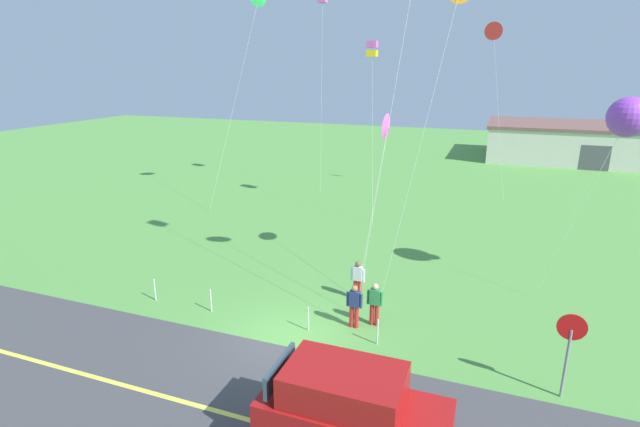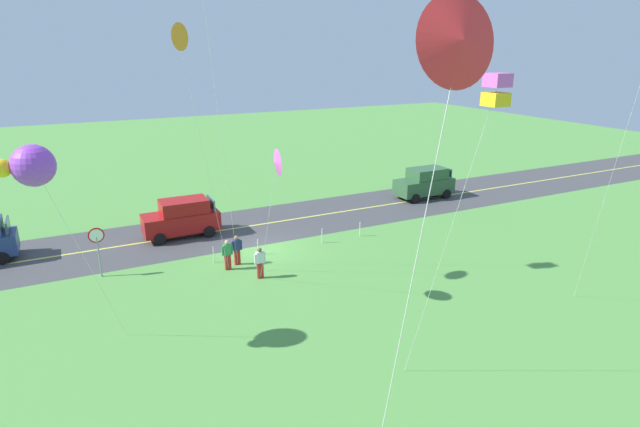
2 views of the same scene
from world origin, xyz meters
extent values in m
cube|color=#549342|center=(0.00, 0.00, -0.05)|extent=(120.00, 120.00, 0.10)
cube|color=#424244|center=(0.00, -4.00, 0.00)|extent=(120.00, 7.00, 0.00)
cube|color=#E5E04C|center=(0.00, -4.00, 0.01)|extent=(120.00, 0.16, 0.00)
cube|color=maroon|center=(3.56, -4.13, 0.89)|extent=(4.40, 1.90, 1.10)
cube|color=maroon|center=(3.31, -4.13, 1.84)|extent=(2.73, 1.75, 0.80)
cube|color=#334756|center=(4.39, -4.13, 1.84)|extent=(0.10, 1.62, 0.64)
cube|color=#334756|center=(1.69, -4.13, 1.84)|extent=(0.10, 1.62, 0.60)
cylinder|color=black|center=(4.99, -3.18, 0.34)|extent=(0.68, 0.22, 0.68)
cylinder|color=black|center=(4.99, -5.08, 0.34)|extent=(0.68, 0.22, 0.68)
cylinder|color=black|center=(2.13, -3.18, 0.34)|extent=(0.68, 0.22, 0.68)
cylinder|color=black|center=(2.13, -5.08, 0.34)|extent=(0.68, 0.22, 0.68)
cube|color=#334756|center=(12.45, -4.97, 1.84)|extent=(0.10, 1.62, 0.60)
cylinder|color=black|center=(12.89, -4.02, 0.34)|extent=(0.68, 0.22, 0.68)
cylinder|color=black|center=(12.89, -5.92, 0.34)|extent=(0.68, 0.22, 0.68)
cube|color=#2D5633|center=(-14.57, -4.36, 0.89)|extent=(4.40, 1.90, 1.10)
cube|color=#2D5633|center=(-14.82, -4.36, 1.84)|extent=(2.73, 1.75, 0.80)
cube|color=#334756|center=(-13.74, -4.36, 1.84)|extent=(0.10, 1.62, 0.64)
cube|color=#334756|center=(-16.44, -4.36, 1.84)|extent=(0.10, 1.62, 0.60)
cylinder|color=black|center=(-13.14, -3.41, 0.34)|extent=(0.68, 0.22, 0.68)
cylinder|color=black|center=(-13.14, -5.31, 0.34)|extent=(0.68, 0.22, 0.68)
cylinder|color=black|center=(-16.00, -3.41, 0.34)|extent=(0.68, 0.22, 0.68)
cylinder|color=black|center=(-16.00, -5.31, 0.34)|extent=(0.68, 0.22, 0.68)
cylinder|color=gray|center=(8.38, -0.10, 1.05)|extent=(0.08, 0.08, 2.10)
cylinder|color=red|center=(8.38, -0.10, 2.18)|extent=(0.76, 0.04, 0.76)
cylinder|color=white|center=(8.38, -0.07, 2.18)|extent=(0.62, 0.01, 0.62)
cylinder|color=red|center=(1.31, 3.59, 0.41)|extent=(0.16, 0.16, 0.82)
cylinder|color=red|center=(1.49, 3.59, 0.41)|extent=(0.16, 0.16, 0.82)
cube|color=silver|center=(1.40, 3.59, 1.10)|extent=(0.36, 0.22, 0.56)
cylinder|color=silver|center=(1.16, 3.59, 1.05)|extent=(0.10, 0.10, 0.52)
cylinder|color=silver|center=(1.64, 3.59, 1.05)|extent=(0.10, 0.10, 0.52)
sphere|color=brown|center=(1.40, 3.59, 1.49)|extent=(0.22, 0.22, 0.22)
cylinder|color=red|center=(2.43, 1.88, 0.41)|extent=(0.16, 0.16, 0.82)
cylinder|color=red|center=(2.61, 1.88, 0.41)|extent=(0.16, 0.16, 0.82)
cube|color=#338C4C|center=(2.52, 1.88, 1.10)|extent=(0.36, 0.22, 0.56)
cylinder|color=#338C4C|center=(2.28, 1.88, 1.05)|extent=(0.10, 0.10, 0.52)
cylinder|color=#338C4C|center=(2.76, 1.88, 1.05)|extent=(0.10, 0.10, 0.52)
sphere|color=#D8AD84|center=(2.52, 1.88, 1.49)|extent=(0.22, 0.22, 0.22)
cylinder|color=red|center=(1.80, 1.48, 0.41)|extent=(0.16, 0.16, 0.82)
cylinder|color=red|center=(1.98, 1.48, 0.41)|extent=(0.16, 0.16, 0.82)
cube|color=navy|center=(1.89, 1.48, 1.10)|extent=(0.36, 0.22, 0.56)
cylinder|color=navy|center=(1.65, 1.48, 1.05)|extent=(0.10, 0.10, 0.52)
cylinder|color=navy|center=(2.13, 1.48, 1.05)|extent=(0.10, 0.10, 0.52)
sphere|color=#9E704C|center=(1.89, 1.48, 1.49)|extent=(0.22, 0.22, 0.22)
cylinder|color=silver|center=(1.52, 5.14, 3.21)|extent=(0.26, 3.13, 6.43)
cone|color=#D859BF|center=(1.65, 6.70, 6.43)|extent=(0.30, 1.11, 1.11)
cylinder|color=silver|center=(3.49, 2.73, 5.61)|extent=(1.97, 1.71, 11.23)
cone|color=orange|center=(4.47, 3.58, 11.23)|extent=(0.94, 0.85, 1.10)
cylinder|color=silver|center=(2.69, 2.45, 7.44)|extent=(1.61, 1.95, 14.89)
cylinder|color=silver|center=(-9.55, 13.41, 6.38)|extent=(2.39, 3.18, 12.76)
cone|color=red|center=(4.95, 20.82, 10.92)|extent=(1.12, 0.37, 1.11)
cylinder|color=silver|center=(-0.89, 14.12, 4.88)|extent=(0.90, 2.13, 9.76)
cube|color=#D859BF|center=(-1.33, 15.18, 10.01)|extent=(0.56, 0.56, 0.36)
cube|color=yellow|center=(-1.33, 15.18, 9.51)|extent=(0.56, 0.56, 0.36)
cylinder|color=silver|center=(9.06, 6.38, 3.57)|extent=(2.21, 0.40, 7.14)
sphere|color=purple|center=(10.16, 6.57, 7.13)|extent=(1.40, 1.40, 1.40)
sphere|color=yellow|center=(11.06, 6.57, 7.13)|extent=(0.60, 0.60, 0.60)
cylinder|color=silver|center=(-6.00, 0.70, 0.45)|extent=(0.05, 0.05, 0.90)
cylinder|color=silver|center=(-3.45, 0.70, 0.45)|extent=(0.05, 0.05, 0.90)
cylinder|color=silver|center=(0.47, 0.70, 0.45)|extent=(0.05, 0.05, 0.90)
cylinder|color=silver|center=(2.93, 0.70, 0.45)|extent=(0.05, 0.05, 0.90)
camera|label=1|loc=(6.10, -13.17, 8.85)|focal=27.21mm
camera|label=2|loc=(9.14, 25.63, 10.85)|focal=28.95mm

